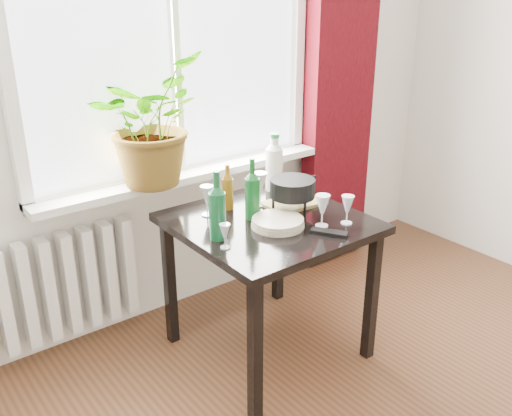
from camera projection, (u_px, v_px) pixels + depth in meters
window at (172, 25)px, 2.86m from camera, size 1.72×0.08×1.62m
windowsill at (186, 175)px, 3.10m from camera, size 1.72×0.20×0.04m
curtain at (341, 68)px, 3.53m from camera, size 0.50×0.12×2.56m
radiator at (59, 286)px, 2.87m from camera, size 0.80×0.10×0.55m
table at (269, 237)px, 2.78m from camera, size 0.85×0.85×0.74m
potted_plant at (148, 121)px, 2.80m from camera, size 0.76×0.76×0.64m
wine_bottle_left at (217, 205)px, 2.49m from camera, size 0.09×0.09×0.32m
wine_bottle_right at (252, 189)px, 2.70m from camera, size 0.08×0.08×0.30m
bottle_amber at (228, 187)px, 2.83m from camera, size 0.07×0.07×0.23m
cleaning_bottle at (274, 161)px, 3.07m from camera, size 0.12×0.12×0.33m
wineglass_front_right at (322, 211)px, 2.64m from camera, size 0.09×0.09×0.16m
wineglass_far_right at (347, 210)px, 2.67m from camera, size 0.07×0.07×0.14m
wineglass_back_center at (260, 189)px, 2.88m from camera, size 0.08×0.08×0.18m
wineglass_back_left at (207, 200)px, 2.76m from camera, size 0.08×0.08×0.16m
wineglass_front_left at (225, 236)px, 2.44m from camera, size 0.06×0.06×0.11m
plate_stack at (278, 222)px, 2.66m from camera, size 0.29×0.29×0.04m
fondue_pot at (292, 196)px, 2.80m from camera, size 0.27×0.24×0.17m
tv_remote at (329, 233)px, 2.58m from camera, size 0.13×0.17×0.02m
cutting_board at (294, 203)px, 2.92m from camera, size 0.31×0.21×0.02m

